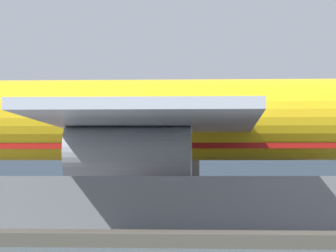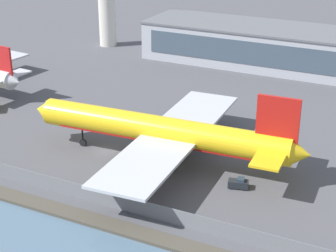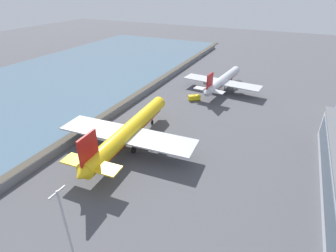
% 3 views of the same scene
% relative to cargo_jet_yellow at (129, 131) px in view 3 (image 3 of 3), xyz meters
% --- Properties ---
extents(ground_plane, '(500.00, 500.00, 0.00)m').
position_rel_cargo_jet_yellow_xyz_m(ground_plane, '(-11.53, -1.21, -5.69)').
color(ground_plane, '#4C4C51').
extents(waterfront_lagoon, '(320.00, 98.00, 0.01)m').
position_rel_cargo_jet_yellow_xyz_m(waterfront_lagoon, '(-11.53, -72.21, -5.68)').
color(waterfront_lagoon, slate).
rests_on(waterfront_lagoon, ground).
extents(shoreline_seawall, '(320.00, 3.00, 0.50)m').
position_rel_cargo_jet_yellow_xyz_m(shoreline_seawall, '(-11.53, -21.71, -5.44)').
color(shoreline_seawall, '#474238').
rests_on(shoreline_seawall, ground).
extents(perimeter_fence, '(280.00, 0.10, 2.56)m').
position_rel_cargo_jet_yellow_xyz_m(perimeter_fence, '(-11.53, -17.21, -4.41)').
color(perimeter_fence, slate).
rests_on(perimeter_fence, ground).
extents(cargo_jet_yellow, '(51.18, 43.94, 14.90)m').
position_rel_cargo_jet_yellow_xyz_m(cargo_jet_yellow, '(0.00, 0.00, 0.00)').
color(cargo_jet_yellow, yellow).
rests_on(cargo_jet_yellow, ground).
extents(passenger_jet_silver, '(43.55, 37.59, 12.68)m').
position_rel_cargo_jet_yellow_xyz_m(passenger_jet_silver, '(-62.04, 12.96, -0.85)').
color(passenger_jet_silver, silver).
rests_on(passenger_jet_silver, ground).
extents(baggage_tug, '(3.50, 2.35, 1.80)m').
position_rel_cargo_jet_yellow_xyz_m(baggage_tug, '(14.73, -3.13, -4.88)').
color(baggage_tug, '#1E2328').
rests_on(baggage_tug, ground).
extents(ops_van, '(4.74, 5.45, 2.48)m').
position_rel_cargo_jet_yellow_xyz_m(ops_van, '(-44.29, 5.08, -4.41)').
color(ops_van, yellow).
rests_on(ops_van, ground).
extents(apron_light_mast_apron_west, '(3.20, 0.40, 19.24)m').
position_rel_cargo_jet_yellow_xyz_m(apron_light_mast_apron_west, '(39.19, 13.96, 5.19)').
color(apron_light_mast_apron_west, '#A8A8AD').
rests_on(apron_light_mast_apron_west, ground).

